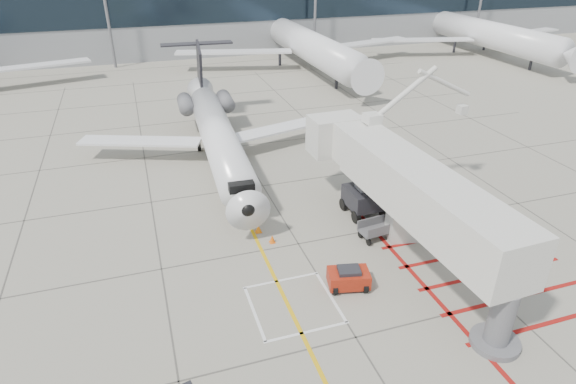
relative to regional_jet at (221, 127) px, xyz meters
name	(u,v)px	position (x,y,z in m)	size (l,w,h in m)	color
ground_plane	(323,284)	(2.27, -15.15, -3.72)	(260.00, 260.00, 0.00)	gray
regional_jet	(221,127)	(0.00, 0.00, 0.00)	(22.52, 28.39, 7.44)	white
jet_bridge	(422,205)	(7.77, -14.99, 0.06)	(8.96, 18.92, 7.57)	silver
pushback_tug	(349,277)	(3.43, -15.72, -3.11)	(2.11, 1.32, 1.23)	#9B210F
baggage_cart	(376,230)	(6.89, -12.02, -3.12)	(1.91, 1.21, 1.21)	#505054
ground_power_unit	(407,224)	(8.73, -12.51, -2.78)	(2.36, 1.38, 1.87)	beige
cone_nose	(258,228)	(0.34, -9.14, -3.44)	(0.40, 0.40, 0.55)	orange
cone_side	(272,239)	(0.84, -10.51, -3.47)	(0.36, 0.36, 0.50)	#E1570B
terminal_glass_band	(248,0)	(12.27, 40.80, 4.28)	(180.00, 0.10, 6.00)	black
bg_aircraft_c	(304,24)	(17.64, 30.85, 2.14)	(35.14, 39.04, 11.71)	silver
bg_aircraft_d	(483,15)	(46.73, 30.85, 2.01)	(34.39, 38.21, 11.46)	silver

